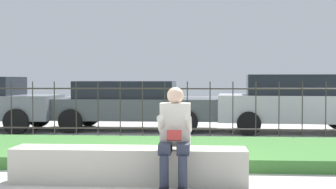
% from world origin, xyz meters
% --- Properties ---
extents(ground_plane, '(60.00, 60.00, 0.00)m').
position_xyz_m(ground_plane, '(0.00, 0.00, 0.00)').
color(ground_plane, '#B2AFA8').
extents(stone_bench, '(3.08, 0.53, 0.46)m').
position_xyz_m(stone_bench, '(0.11, 0.00, 0.21)').
color(stone_bench, '#B7B2A3').
rests_on(stone_bench, ground_plane).
extents(person_seated_reader, '(0.42, 0.73, 1.26)m').
position_xyz_m(person_seated_reader, '(0.73, -0.30, 0.69)').
color(person_seated_reader, black).
rests_on(person_seated_reader, ground_plane).
extents(grass_berm, '(10.00, 2.78, 0.19)m').
position_xyz_m(grass_berm, '(0.00, 2.09, 0.10)').
color(grass_berm, '#3D7533').
rests_on(grass_berm, ground_plane).
extents(iron_fence, '(8.00, 0.03, 1.31)m').
position_xyz_m(iron_fence, '(-0.00, 4.24, 0.69)').
color(iron_fence, '#332D28').
rests_on(iron_fence, ground_plane).
extents(car_parked_right, '(4.04, 2.17, 1.48)m').
position_xyz_m(car_parked_right, '(3.44, 6.09, 0.77)').
color(car_parked_right, '#B7B7BC').
rests_on(car_parked_right, ground_plane).
extents(car_parked_center, '(4.71, 2.05, 1.31)m').
position_xyz_m(car_parked_center, '(-0.82, 6.37, 0.70)').
color(car_parked_center, '#4C5156').
rests_on(car_parked_center, ground_plane).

